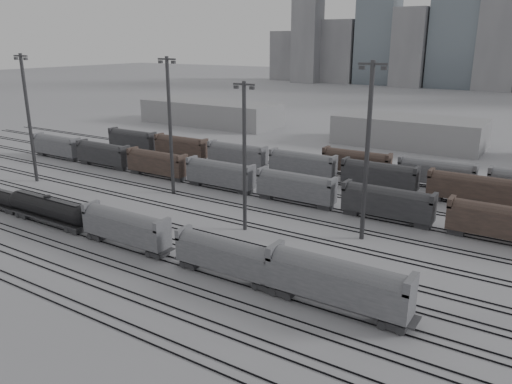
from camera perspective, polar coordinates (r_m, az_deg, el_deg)
The scene contains 16 objects.
ground at distance 71.97m, azimuth -13.59°, elevation -6.87°, with size 900.00×900.00×0.00m, color #AAABAF.
tracks at distance 83.96m, azimuth -5.03°, elevation -2.89°, with size 220.00×71.50×0.16m.
tank_car_b at distance 86.62m, azimuth -22.62°, elevation -1.74°, with size 18.67×3.11×4.61m.
hopper_car_a at distance 73.24m, azimuth -14.69°, elevation -3.74°, with size 14.91×2.96×5.33m.
hopper_car_b at distance 62.25m, azimuth -3.44°, elevation -7.11°, with size 14.17×2.82×5.07m.
hopper_car_c at distance 55.41m, azimuth 9.26°, elevation -9.94°, with size 16.41×3.26×5.87m.
light_mast_a at distance 112.46m, azimuth -24.57°, elevation 7.95°, with size 4.17×0.67×26.08m.
light_mast_b at distance 95.37m, azimuth -9.81°, elevation 7.77°, with size 4.12×0.66×25.76m.
light_mast_c at distance 75.06m, azimuth -1.33°, elevation 4.36°, with size 3.66×0.59×22.86m.
light_mast_d at distance 72.75m, azimuth 12.62°, elevation 4.87°, with size 4.15×0.66×25.94m.
bg_string_near at distance 90.58m, azimuth 4.56°, elevation 0.42°, with size 151.00×3.00×5.60m.
bg_string_mid at distance 101.02m, azimuth 13.89°, elevation 1.72°, with size 151.00×3.00×5.60m.
bg_string_far at distance 104.83m, azimuth 24.40°, elevation 1.22°, with size 66.00×3.00×5.60m.
warehouse_left at distance 178.71m, azimuth -5.23°, elevation 9.00°, with size 50.00×18.00×8.00m, color gray.
warehouse_mid at distance 147.07m, azimuth 17.06°, elevation 6.62°, with size 40.00×18.00×8.00m, color gray.
skyline at distance 327.03m, azimuth 27.16°, elevation 16.27°, with size 316.00×22.40×95.00m.
Camera 1 is at (48.62, -44.79, 28.47)m, focal length 35.00 mm.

